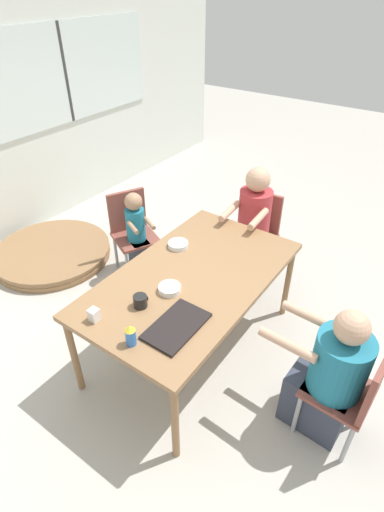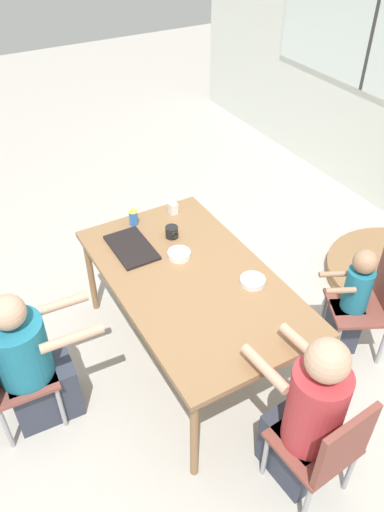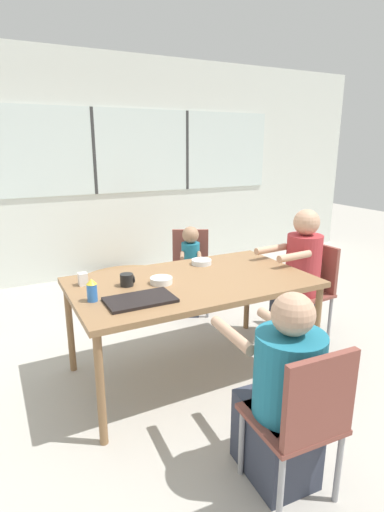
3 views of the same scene
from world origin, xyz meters
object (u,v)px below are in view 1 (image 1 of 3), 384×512
Objects in this scene: chair_for_man_blue_shirt at (356,389)px; person_man_blue_shirt at (328,378)px; chair_for_toddler at (131,226)px; bowl_cereal at (178,245)px; person_toddler at (138,238)px; milk_carton_small at (94,315)px; person_woman_green_shirt at (251,231)px; sippy_cup at (130,335)px; coffee_mug at (140,301)px; bowl_white_shallow at (170,289)px; folded_table_stack at (53,253)px; chair_for_woman_green_shirt at (258,228)px.

person_man_blue_shirt reaches higher than chair_for_man_blue_shirt.
chair_for_toddler is 0.94m from bowl_cereal.
person_toddler is 1.49m from milk_carton_small.
person_woman_green_shirt reaches higher than sippy_cup.
sippy_cup is at bearing -158.48° from bowl_cereal.
sippy_cup is at bearing 90.71° from person_woman_green_shirt.
person_woman_green_shirt is 7.97× the size of sippy_cup.
coffee_mug is at bearing -162.92° from bowl_cereal.
bowl_white_shallow reaches higher than bowl_cereal.
person_man_blue_shirt reaches higher than coffee_mug.
coffee_mug is at bearing -29.56° from milk_carton_small.
person_toddler is at bearing 43.57° from coffee_mug.
bowl_cereal is at bearing 96.41° from person_toddler.
milk_carton_small reaches higher than bowl_white_shallow.
sippy_cup reaches higher than folded_table_stack.
chair_for_toddler is 2.33m from person_man_blue_shirt.
chair_for_toddler is 5.33× the size of bowl_white_shallow.
person_woman_green_shirt is (-0.16, -0.01, 0.04)m from chair_for_woman_green_shirt.
milk_carton_small reaches higher than folded_table_stack.
bowl_cereal is at bearing 3.71° from milk_carton_small.
chair_for_toddler is at bearing -90.00° from person_toddler.
sippy_cup is 0.12× the size of folded_table_stack.
chair_for_man_blue_shirt is 5.70× the size of sippy_cup.
person_woman_green_shirt reaches higher than chair_for_woman_green_shirt.
person_man_blue_shirt is 0.85× the size of folded_table_stack.
person_man_blue_shirt is 10.66× the size of coffee_mug.
milk_carton_small is at bearing 119.42° from person_man_blue_shirt.
sippy_cup is 0.90× the size of bowl_cereal.
chair_for_toddler is 1.03m from folded_table_stack.
person_toddler is at bearing 31.68° from milk_carton_small.
milk_carton_small is 0.56× the size of bowl_white_shallow.
person_man_blue_shirt is at bearing 131.15° from person_woman_green_shirt.
chair_for_toddler reaches higher than folded_table_stack.
chair_for_toddler is 0.16m from person_toddler.
milk_carton_small is at bearing 61.04° from chair_for_toddler.
chair_for_woman_green_shirt is at bearing -4.33° from milk_carton_small.
bowl_cereal is at bearing 80.85° from person_man_blue_shirt.
milk_carton_small is at bearing -176.29° from bowl_cereal.
bowl_white_shallow is at bearing -15.92° from coffee_mug.
person_man_blue_shirt is 3.12m from folded_table_stack.
coffee_mug is at bearing 72.03° from chair_for_toddler.
person_toddler is 6.21× the size of sippy_cup.
person_woman_green_shirt is 1.28× the size of person_toddler.
chair_for_man_blue_shirt is 8.53× the size of coffee_mug.
chair_for_woman_green_shirt is at bearing 48.66° from chair_for_man_blue_shirt.
sippy_cup reaches higher than chair_for_toddler.
person_toddler is (0.56, 2.11, -0.02)m from person_man_blue_shirt.
chair_for_woman_green_shirt is 0.92× the size of person_toddler.
milk_carton_small is (0.01, 0.33, -0.03)m from sippy_cup.
chair_for_toddler is 0.68× the size of folded_table_stack.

